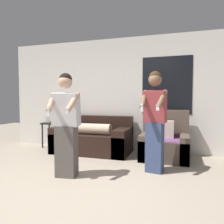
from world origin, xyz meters
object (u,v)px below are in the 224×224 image
(side_table, at_px, (52,127))
(person_left, at_px, (66,125))
(armchair, at_px, (165,143))
(person_right, at_px, (155,120))
(couch, at_px, (92,139))

(side_table, xyz_separation_m, person_left, (1.43, -1.83, 0.31))
(armchair, xyz_separation_m, person_right, (-0.11, -0.92, 0.56))
(armchair, height_order, side_table, armchair)
(armchair, height_order, person_right, person_right)
(side_table, distance_m, person_left, 2.35)
(armchair, relative_size, side_table, 1.27)
(person_left, bearing_deg, armchair, 47.70)
(couch, height_order, person_left, person_left)
(person_right, bearing_deg, side_table, 156.68)
(couch, xyz_separation_m, armchair, (1.64, -0.03, 0.01))
(side_table, relative_size, person_left, 0.48)
(side_table, bearing_deg, person_left, -51.88)
(side_table, height_order, person_left, person_left)
(side_table, xyz_separation_m, person_right, (2.75, -1.19, 0.37))
(couch, height_order, person_right, person_right)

